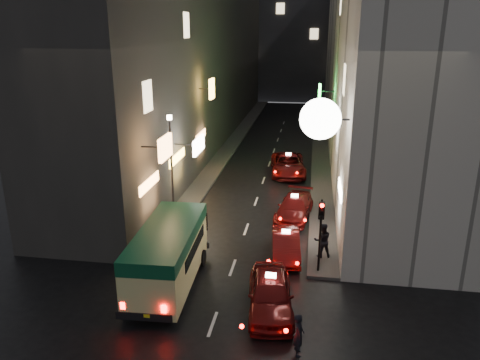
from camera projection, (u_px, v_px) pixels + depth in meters
The scene contains 14 objects.
building_left at pixel (195, 48), 44.51m from camera, with size 7.63×52.00×18.00m.
building_right at pixel (368, 49), 42.14m from camera, with size 8.16×52.00×18.00m.
building_far at pixel (295, 27), 72.76m from camera, with size 30.00×10.00×22.00m, color #37363C.
sidewalk_left at pixel (234, 141), 46.73m from camera, with size 1.50×52.00×0.15m, color #444240.
sidewalk_right at pixel (320, 144), 45.47m from camera, with size 1.50×52.00×0.15m, color #444240.
minibus at pixel (168, 250), 20.07m from camera, with size 2.52×6.49×2.75m.
taxi_near at pixel (270, 291), 18.56m from camera, with size 2.90×5.72×1.92m.
taxi_second at pixel (286, 243), 23.07m from camera, with size 2.34×4.75×1.63m.
taxi_third at pixel (294, 206), 27.78m from camera, with size 2.58×5.04×1.70m.
taxi_far at pixel (288, 163), 36.08m from camera, with size 2.87×5.81×1.95m.
pedestrian_crossing at pixel (299, 332), 16.03m from camera, with size 0.59×0.38×1.80m, color black.
pedestrian_sidewalk at pixel (323, 238), 22.64m from camera, with size 0.74×0.46×1.96m, color black.
traffic_light at pixel (321, 221), 20.72m from camera, with size 0.26×0.43×3.50m.
lamp_post at pixel (171, 163), 25.86m from camera, with size 0.28×0.28×6.22m.
Camera 1 is at (3.43, -10.99, 10.83)m, focal length 35.00 mm.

